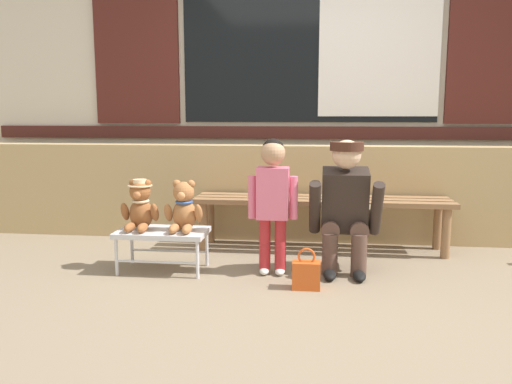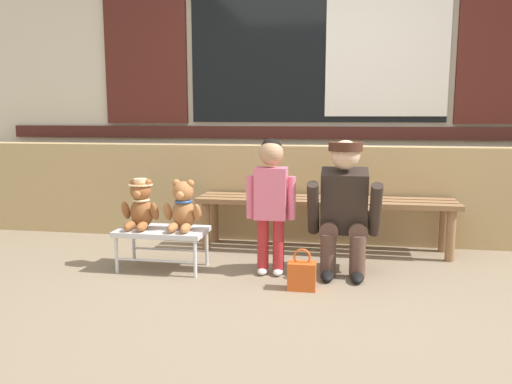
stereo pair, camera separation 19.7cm
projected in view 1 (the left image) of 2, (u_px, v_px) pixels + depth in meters
ground_plane at (300, 293)px, 3.19m from camera, size 60.00×60.00×0.00m
brick_low_wall at (306, 193)px, 4.53m from camera, size 6.72×0.25×0.85m
shop_facade at (310, 41)px, 4.82m from camera, size 6.86×0.26×3.65m
wooden_bench_long at (322, 206)px, 4.16m from camera, size 2.10×0.40×0.44m
small_display_bench at (163, 235)px, 3.61m from camera, size 0.64×0.36×0.30m
teddy_bear_with_hat at (140, 206)px, 3.60m from camera, size 0.28×0.27×0.36m
teddy_bear_plain at (184, 208)px, 3.57m from camera, size 0.28×0.26×0.36m
child_standing at (273, 191)px, 3.49m from camera, size 0.35×0.18×0.96m
adult_crouching at (346, 206)px, 3.54m from camera, size 0.50×0.49×0.95m
handbag_on_ground at (306, 274)px, 3.25m from camera, size 0.18×0.11×0.27m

